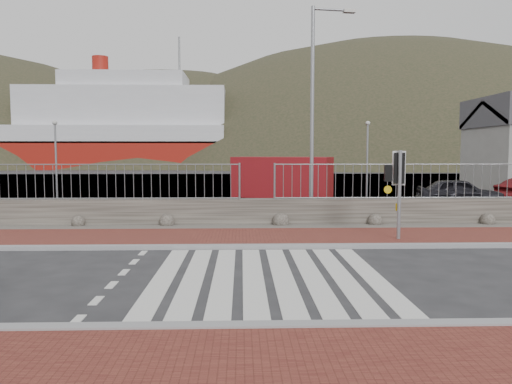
{
  "coord_description": "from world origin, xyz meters",
  "views": [
    {
      "loc": [
        -0.53,
        -9.86,
        2.52
      ],
      "look_at": [
        -0.16,
        3.0,
        1.49
      ],
      "focal_mm": 35.0,
      "sensor_mm": 36.0,
      "label": 1
    }
  ],
  "objects_px": {
    "ferry": "(85,133)",
    "car_a": "(460,192)",
    "shipping_container": "(282,177)",
    "traffic_signal_far": "(399,175)",
    "streetlight": "(316,102)"
  },
  "relations": [
    {
      "from": "ferry",
      "to": "car_a",
      "type": "height_order",
      "value": "ferry"
    },
    {
      "from": "ferry",
      "to": "streetlight",
      "type": "bearing_deg",
      "value": -65.87
    },
    {
      "from": "traffic_signal_far",
      "to": "car_a",
      "type": "xyz_separation_m",
      "value": [
        5.73,
        8.96,
        -1.22
      ]
    },
    {
      "from": "streetlight",
      "to": "car_a",
      "type": "distance_m",
      "value": 9.58
    },
    {
      "from": "traffic_signal_far",
      "to": "shipping_container",
      "type": "bearing_deg",
      "value": -77.78
    },
    {
      "from": "car_a",
      "to": "streetlight",
      "type": "bearing_deg",
      "value": 131.57
    },
    {
      "from": "ferry",
      "to": "traffic_signal_far",
      "type": "xyz_separation_m",
      "value": [
        28.51,
        -63.96,
        -3.49
      ]
    },
    {
      "from": "ferry",
      "to": "car_a",
      "type": "relative_size",
      "value": 13.04
    },
    {
      "from": "streetlight",
      "to": "shipping_container",
      "type": "relative_size",
      "value": 1.42
    },
    {
      "from": "shipping_container",
      "to": "car_a",
      "type": "relative_size",
      "value": 1.4
    },
    {
      "from": "traffic_signal_far",
      "to": "streetlight",
      "type": "height_order",
      "value": "streetlight"
    },
    {
      "from": "traffic_signal_far",
      "to": "streetlight",
      "type": "xyz_separation_m",
      "value": [
        -1.73,
        4.18,
        2.43
      ]
    },
    {
      "from": "ferry",
      "to": "shipping_container",
      "type": "height_order",
      "value": "ferry"
    },
    {
      "from": "streetlight",
      "to": "shipping_container",
      "type": "distance_m",
      "value": 10.38
    },
    {
      "from": "streetlight",
      "to": "car_a",
      "type": "height_order",
      "value": "streetlight"
    }
  ]
}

